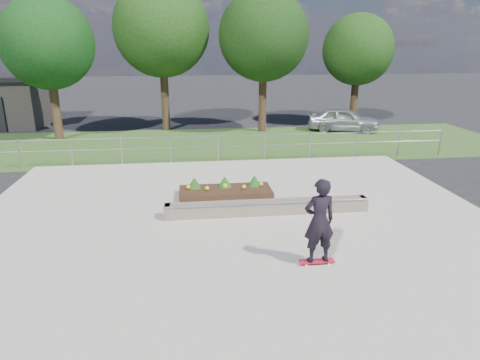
# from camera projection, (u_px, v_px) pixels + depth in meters

# --- Properties ---
(ground) EXTENTS (120.00, 120.00, 0.00)m
(ground) POSITION_uv_depth(u_px,v_px,m) (239.00, 238.00, 11.17)
(ground) COLOR black
(ground) RESTS_ON ground
(grass_verge) EXTENTS (30.00, 8.00, 0.02)m
(grass_verge) POSITION_uv_depth(u_px,v_px,m) (214.00, 144.00, 21.57)
(grass_verge) COLOR #2D4B1E
(grass_verge) RESTS_ON ground
(concrete_slab) EXTENTS (15.00, 15.00, 0.06)m
(concrete_slab) POSITION_uv_depth(u_px,v_px,m) (239.00, 237.00, 11.16)
(concrete_slab) COLOR #A19B8F
(concrete_slab) RESTS_ON ground
(fence) EXTENTS (20.06, 0.06, 1.20)m
(fence) POSITION_uv_depth(u_px,v_px,m) (218.00, 145.00, 18.03)
(fence) COLOR #93979C
(fence) RESTS_ON ground
(tree_far_left) EXTENTS (4.55, 4.55, 7.15)m
(tree_far_left) POSITION_uv_depth(u_px,v_px,m) (47.00, 43.00, 21.07)
(tree_far_left) COLOR #342215
(tree_far_left) RESTS_ON ground
(tree_mid_left) EXTENTS (5.25, 5.25, 8.25)m
(tree_mid_left) POSITION_uv_depth(u_px,v_px,m) (161.00, 29.00, 23.37)
(tree_mid_left) COLOR black
(tree_mid_left) RESTS_ON ground
(tree_mid_right) EXTENTS (4.90, 4.90, 7.70)m
(tree_mid_right) POSITION_uv_depth(u_px,v_px,m) (264.00, 36.00, 23.16)
(tree_mid_right) COLOR #321D14
(tree_mid_right) RESTS_ON ground
(tree_far_right) EXTENTS (4.20, 4.20, 6.60)m
(tree_far_right) POSITION_uv_depth(u_px,v_px,m) (358.00, 50.00, 25.50)
(tree_far_right) COLOR black
(tree_far_right) RESTS_ON ground
(grind_ledge) EXTENTS (6.00, 0.44, 0.43)m
(grind_ledge) POSITION_uv_depth(u_px,v_px,m) (268.00, 207.00, 12.52)
(grind_ledge) COLOR #65584A
(grind_ledge) RESTS_ON concrete_slab
(planter_bed) EXTENTS (3.00, 1.20, 0.61)m
(planter_bed) POSITION_uv_depth(u_px,v_px,m) (225.00, 190.00, 14.02)
(planter_bed) COLOR black
(planter_bed) RESTS_ON concrete_slab
(skateboarder) EXTENTS (0.80, 0.54, 2.04)m
(skateboarder) POSITION_uv_depth(u_px,v_px,m) (319.00, 221.00, 9.40)
(skateboarder) COLOR white
(skateboarder) RESTS_ON concrete_slab
(parked_car) EXTENTS (4.31, 2.78, 1.36)m
(parked_car) POSITION_uv_depth(u_px,v_px,m) (344.00, 119.00, 24.58)
(parked_car) COLOR #A0A5A9
(parked_car) RESTS_ON ground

